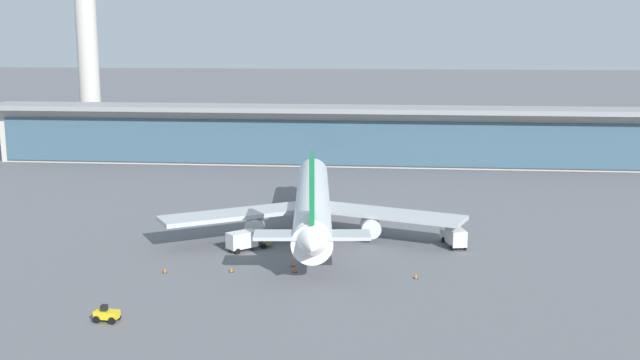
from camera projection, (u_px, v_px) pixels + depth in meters
ground_plane at (307, 256)px, 118.39m from camera, size 1200.00×1200.00×0.00m
airliner_on_stand at (313, 203)px, 130.06m from camera, size 49.87×65.19×17.35m
service_truck_near_nose_white at (454, 236)px, 123.64m from camera, size 3.92×7.63×3.10m
service_truck_under_wing_yellow at (107, 315)px, 91.66m from camera, size 3.02×2.00×2.05m
service_truck_mid_apron_olive at (246, 240)px, 121.52m from camera, size 6.89×6.68×3.10m
terminal_building at (344, 135)px, 197.62m from camera, size 183.60×12.80×15.20m
control_tower at (86, 20)px, 239.16m from camera, size 12.00×12.00×68.34m
safety_cone_alpha at (293, 264)px, 113.45m from camera, size 0.62×0.62×0.70m
safety_cone_bravo at (416, 276)px, 107.79m from camera, size 0.62×0.62×0.70m
safety_cone_charlie at (231, 270)px, 110.70m from camera, size 0.62×0.62×0.70m
safety_cone_delta at (295, 270)px, 110.63m from camera, size 0.62×0.62×0.70m
safety_cone_echo at (165, 271)px, 110.38m from camera, size 0.62×0.62×0.70m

